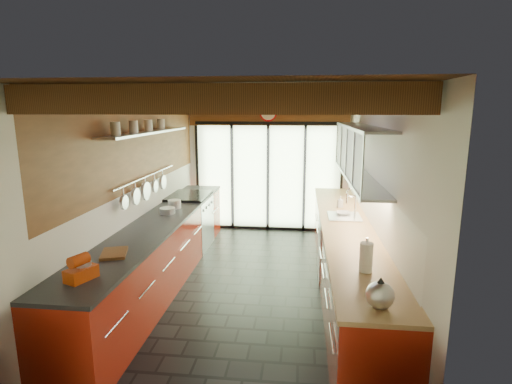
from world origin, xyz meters
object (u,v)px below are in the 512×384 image
(kettle, at_px, (380,294))
(soap_bottle, at_px, (340,202))
(bowl, at_px, (343,213))
(paper_towel, at_px, (366,258))
(stand_mixer, at_px, (81,269))

(kettle, xyz_separation_m, soap_bottle, (0.00, 3.22, -0.02))
(bowl, bearing_deg, paper_towel, -90.00)
(paper_towel, bearing_deg, stand_mixer, -169.75)
(soap_bottle, bearing_deg, kettle, -90.00)
(stand_mixer, distance_m, kettle, 2.55)
(soap_bottle, height_order, bowl, soap_bottle)
(soap_bottle, distance_m, bowl, 0.48)
(stand_mixer, relative_size, soap_bottle, 1.75)
(paper_towel, bearing_deg, bowl, 90.00)
(paper_towel, distance_m, bowl, 2.06)
(stand_mixer, distance_m, paper_towel, 2.58)
(stand_mixer, height_order, paper_towel, paper_towel)
(kettle, bearing_deg, paper_towel, 90.00)
(bowl, bearing_deg, soap_bottle, 90.00)
(stand_mixer, bearing_deg, soap_bottle, 49.72)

